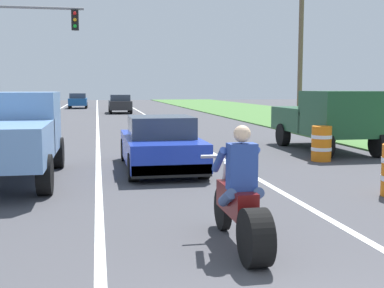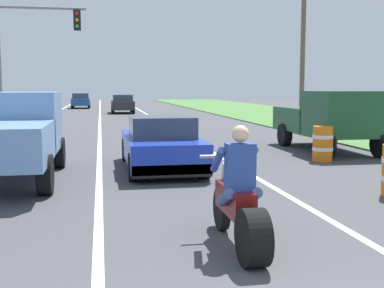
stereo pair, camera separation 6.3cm
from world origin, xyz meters
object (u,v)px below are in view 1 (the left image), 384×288
(pickup_truck_left_lane_light_blue, at_px, (10,132))
(distant_car_far_ahead, at_px, (120,104))
(pickup_truck_right_shoulder_dark_green, at_px, (326,117))
(traffic_light_mast_near, at_px, (23,45))
(sports_car_blue, at_px, (160,145))
(construction_barrel_mid, at_px, (321,143))
(distant_car_further_ahead, at_px, (78,101))
(motorcycle_with_rider, at_px, (241,205))

(pickup_truck_left_lane_light_blue, distance_m, distant_car_far_ahead, 29.69)
(pickup_truck_left_lane_light_blue, height_order, pickup_truck_right_shoulder_dark_green, same)
(traffic_light_mast_near, bearing_deg, sports_car_blue, -66.52)
(construction_barrel_mid, height_order, distant_car_further_ahead, distant_car_further_ahead)
(pickup_truck_right_shoulder_dark_green, bearing_deg, sports_car_blue, -155.47)
(sports_car_blue, height_order, pickup_truck_right_shoulder_dark_green, pickup_truck_right_shoulder_dark_green)
(sports_car_blue, bearing_deg, motorcycle_with_rider, -88.06)
(sports_car_blue, bearing_deg, pickup_truck_right_shoulder_dark_green, 24.53)
(distant_car_further_ahead, bearing_deg, sports_car_blue, -84.91)
(construction_barrel_mid, bearing_deg, distant_car_far_ahead, 99.03)
(pickup_truck_left_lane_light_blue, bearing_deg, traffic_light_mast_near, 96.05)
(pickup_truck_right_shoulder_dark_green, bearing_deg, traffic_light_mast_near, 142.08)
(motorcycle_with_rider, bearing_deg, distant_car_far_ahead, 89.94)
(motorcycle_with_rider, distance_m, pickup_truck_left_lane_light_blue, 6.66)
(pickup_truck_right_shoulder_dark_green, height_order, construction_barrel_mid, pickup_truck_right_shoulder_dark_green)
(construction_barrel_mid, relative_size, distant_car_further_ahead, 0.25)
(pickup_truck_left_lane_light_blue, height_order, construction_barrel_mid, pickup_truck_left_lane_light_blue)
(pickup_truck_right_shoulder_dark_green, bearing_deg, distant_car_further_ahead, 104.42)
(traffic_light_mast_near, relative_size, distant_car_further_ahead, 1.50)
(motorcycle_with_rider, distance_m, construction_barrel_mid, 8.40)
(traffic_light_mast_near, bearing_deg, motorcycle_with_rider, -74.15)
(sports_car_blue, height_order, pickup_truck_left_lane_light_blue, pickup_truck_left_lane_light_blue)
(pickup_truck_right_shoulder_dark_green, distance_m, construction_barrel_mid, 2.46)
(distant_car_further_ahead, bearing_deg, distant_car_far_ahead, -70.26)
(motorcycle_with_rider, bearing_deg, traffic_light_mast_near, 105.85)
(motorcycle_with_rider, distance_m, distant_car_further_ahead, 45.47)
(sports_car_blue, xyz_separation_m, traffic_light_mast_near, (-4.73, 10.89, 3.32))
(pickup_truck_right_shoulder_dark_green, relative_size, traffic_light_mast_near, 0.80)
(distant_car_far_ahead, xyz_separation_m, distant_car_further_ahead, (-3.71, 10.34, 0.00))
(motorcycle_with_rider, xyz_separation_m, traffic_light_mast_near, (-4.95, 17.44, 3.36))
(sports_car_blue, distance_m, traffic_light_mast_near, 12.33)
(construction_barrel_mid, distance_m, distant_car_further_ahead, 39.06)
(pickup_truck_right_shoulder_dark_green, height_order, distant_car_far_ahead, pickup_truck_right_shoulder_dark_green)
(sports_car_blue, height_order, construction_barrel_mid, sports_car_blue)
(distant_car_far_ahead, bearing_deg, motorcycle_with_rider, -90.06)
(pickup_truck_right_shoulder_dark_green, distance_m, traffic_light_mast_near, 13.69)
(motorcycle_with_rider, relative_size, pickup_truck_right_shoulder_dark_green, 0.46)
(pickup_truck_left_lane_light_blue, xyz_separation_m, traffic_light_mast_near, (-1.26, 11.92, 2.84))
(motorcycle_with_rider, distance_m, pickup_truck_right_shoulder_dark_green, 10.80)
(motorcycle_with_rider, distance_m, traffic_light_mast_near, 18.44)
(traffic_light_mast_near, bearing_deg, distant_car_far_ahead, 74.13)
(sports_car_blue, height_order, traffic_light_mast_near, traffic_light_mast_near)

